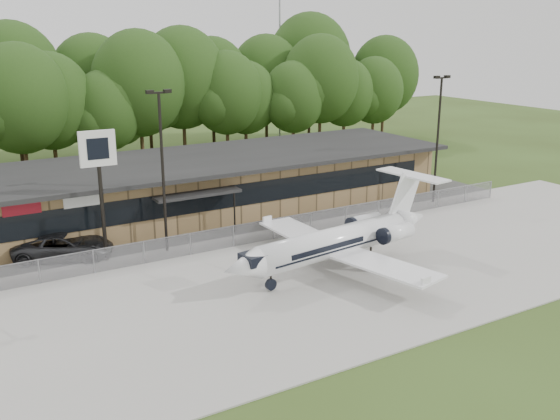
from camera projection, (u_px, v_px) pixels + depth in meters
ground at (399, 339)px, 28.66m from camera, size 160.00×160.00×0.00m
apron at (305, 280)px, 35.26m from camera, size 64.00×18.00×0.08m
parking_lot at (218, 227)px, 44.76m from camera, size 50.00×9.00×0.06m
terminal at (193, 185)px, 47.82m from camera, size 41.00×11.65×4.30m
fence at (247, 234)px, 40.83m from camera, size 46.00×0.04×1.52m
treeline at (118, 94)px, 61.26m from camera, size 72.00×12.00×15.00m
radio_mast at (280, 39)px, 75.58m from camera, size 0.20×0.20×25.00m
light_pole_mid at (162, 160)px, 38.17m from camera, size 1.55×0.30×10.23m
light_pole_right at (438, 130)px, 49.42m from camera, size 1.55×0.30×10.23m
business_jet at (340, 241)px, 36.17m from camera, size 15.24×13.63×5.12m
suv at (64, 246)px, 38.35m from camera, size 6.54×4.83×1.65m
pole_sign at (99, 163)px, 36.50m from camera, size 2.12×0.33×8.06m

